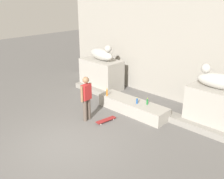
{
  "coord_description": "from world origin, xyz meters",
  "views": [
    {
      "loc": [
        5.69,
        -3.9,
        4.43
      ],
      "look_at": [
        -0.33,
        2.45,
        1.1
      ],
      "focal_mm": 41.19,
      "sensor_mm": 36.0,
      "label": 1
    }
  ],
  "objects_px": {
    "skateboard": "(106,120)",
    "bottle_blue": "(137,101)",
    "bottle_orange": "(107,93)",
    "bottle_green": "(147,102)",
    "statue_reclining_left": "(102,54)",
    "statue_reclining_right": "(221,81)",
    "skater": "(86,97)"
  },
  "relations": [
    {
      "from": "statue_reclining_right",
      "to": "statue_reclining_left",
      "type": "bearing_deg",
      "value": -8.65
    },
    {
      "from": "statue_reclining_left",
      "to": "skater",
      "type": "bearing_deg",
      "value": -45.13
    },
    {
      "from": "skateboard",
      "to": "bottle_orange",
      "type": "xyz_separation_m",
      "value": [
        -0.9,
        0.97,
        0.55
      ]
    },
    {
      "from": "statue_reclining_left",
      "to": "bottle_green",
      "type": "xyz_separation_m",
      "value": [
        3.39,
        -0.95,
        -1.12
      ]
    },
    {
      "from": "bottle_blue",
      "to": "bottle_orange",
      "type": "distance_m",
      "value": 1.4
    },
    {
      "from": "bottle_blue",
      "to": "statue_reclining_left",
      "type": "bearing_deg",
      "value": 159.38
    },
    {
      "from": "skater",
      "to": "bottle_green",
      "type": "height_order",
      "value": "skater"
    },
    {
      "from": "statue_reclining_right",
      "to": "bottle_blue",
      "type": "xyz_separation_m",
      "value": [
        -2.52,
        -1.15,
        -1.12
      ]
    },
    {
      "from": "statue_reclining_right",
      "to": "bottle_blue",
      "type": "relative_size",
      "value": 6.4
    },
    {
      "from": "skateboard",
      "to": "bottle_blue",
      "type": "xyz_separation_m",
      "value": [
        0.48,
        1.18,
        0.52
      ]
    },
    {
      "from": "bottle_green",
      "to": "bottle_orange",
      "type": "height_order",
      "value": "bottle_orange"
    },
    {
      "from": "statue_reclining_left",
      "to": "bottle_green",
      "type": "relative_size",
      "value": 6.43
    },
    {
      "from": "statue_reclining_right",
      "to": "bottle_orange",
      "type": "distance_m",
      "value": 4.28
    },
    {
      "from": "bottle_green",
      "to": "bottle_orange",
      "type": "relative_size",
      "value": 0.8
    },
    {
      "from": "bottle_blue",
      "to": "bottle_orange",
      "type": "xyz_separation_m",
      "value": [
        -1.38,
        -0.21,
        0.03
      ]
    },
    {
      "from": "bottle_blue",
      "to": "bottle_orange",
      "type": "relative_size",
      "value": 0.81
    },
    {
      "from": "skater",
      "to": "skateboard",
      "type": "xyz_separation_m",
      "value": [
        0.61,
        0.37,
        -0.86
      ]
    },
    {
      "from": "skater",
      "to": "bottle_blue",
      "type": "distance_m",
      "value": 1.93
    },
    {
      "from": "statue_reclining_left",
      "to": "bottle_green",
      "type": "distance_m",
      "value": 3.7
    },
    {
      "from": "statue_reclining_left",
      "to": "skateboard",
      "type": "distance_m",
      "value": 3.85
    },
    {
      "from": "bottle_blue",
      "to": "skateboard",
      "type": "bearing_deg",
      "value": -112.11
    },
    {
      "from": "skater",
      "to": "skateboard",
      "type": "relative_size",
      "value": 2.04
    },
    {
      "from": "skater",
      "to": "bottle_blue",
      "type": "bearing_deg",
      "value": -41.52
    },
    {
      "from": "statue_reclining_left",
      "to": "skater",
      "type": "height_order",
      "value": "statue_reclining_left"
    },
    {
      "from": "statue_reclining_left",
      "to": "statue_reclining_right",
      "type": "distance_m",
      "value": 5.59
    },
    {
      "from": "skateboard",
      "to": "bottle_green",
      "type": "distance_m",
      "value": 1.68
    },
    {
      "from": "bottle_blue",
      "to": "skater",
      "type": "bearing_deg",
      "value": -125.05
    },
    {
      "from": "skateboard",
      "to": "bottle_green",
      "type": "bearing_deg",
      "value": -22.6
    },
    {
      "from": "bottle_blue",
      "to": "bottle_green",
      "type": "relative_size",
      "value": 1.01
    },
    {
      "from": "skateboard",
      "to": "bottle_blue",
      "type": "height_order",
      "value": "bottle_blue"
    },
    {
      "from": "skater",
      "to": "bottle_green",
      "type": "xyz_separation_m",
      "value": [
        1.42,
        1.75,
        -0.34
      ]
    },
    {
      "from": "skateboard",
      "to": "bottle_blue",
      "type": "bearing_deg",
      "value": -14.38
    }
  ]
}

